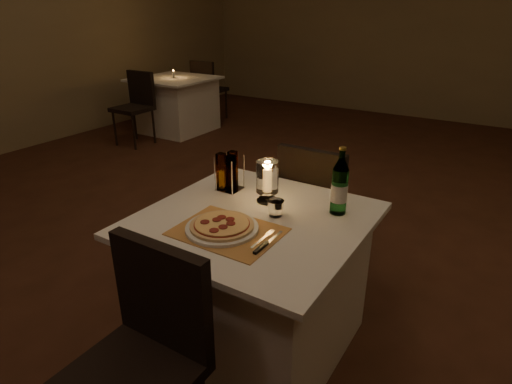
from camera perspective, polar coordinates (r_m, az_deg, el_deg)
The scene contains 18 objects.
floor at distance 2.97m, azimuth 2.16°, elevation -10.28°, with size 8.00×10.00×0.02m, color #482517.
wall_back at distance 7.26m, azimuth 24.01°, elevation 20.55°, with size 8.00×0.02×3.00m, color #897550.
main_table at distance 2.18m, azimuth -0.29°, elevation -12.00°, with size 1.00×1.00×0.74m.
chair_near at distance 1.64m, azimuth -14.51°, elevation -18.95°, with size 0.42×0.42×0.90m.
chair_far at distance 2.64m, azimuth 8.01°, elevation -1.09°, with size 0.42×0.42×0.90m.
placemat at distance 1.86m, azimuth -3.80°, elevation -5.28°, with size 0.45×0.34×0.00m, color #C58744.
plate at distance 1.88m, azimuth -4.56°, elevation -4.80°, with size 0.32×0.32×0.01m, color white.
pizza at distance 1.87m, azimuth -4.58°, elevation -4.37°, with size 0.28×0.28×0.02m.
fork at distance 1.81m, azimuth 1.11°, elevation -6.08°, with size 0.02×0.18×0.00m.
knife at distance 1.74m, azimuth 1.07°, elevation -7.13°, with size 0.02×0.22×0.01m.
tumbler at distance 1.98m, azimuth 2.64°, elevation -2.18°, with size 0.08×0.08×0.08m, color white, non-canonical shape.
water_bottle at distance 2.01m, azimuth 11.07°, elevation 0.62°, with size 0.08×0.08×0.32m.
hurricane_candle at distance 2.10m, azimuth 1.53°, elevation 1.85°, with size 0.11×0.11×0.21m.
cruet_caddy at distance 2.24m, azimuth -3.69°, elevation 2.53°, with size 0.12×0.12×0.21m.
neighbor_table_left at distance 6.24m, azimuth -10.64°, elevation 11.42°, with size 1.00×1.00×0.74m.
neighbor_chair_la at distance 5.71m, azimuth -15.63°, elevation 11.66°, with size 0.42×0.42×0.90m.
neighbor_chair_lb at distance 6.74m, azimuth -6.59°, elevation 14.05°, with size 0.42×0.42×0.90m.
neighbor_candle_left at distance 6.17m, azimuth -10.93°, elevation 15.18°, with size 0.03×0.03×0.11m.
Camera 1 is at (1.21, -2.15, 1.64)m, focal length 30.00 mm.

